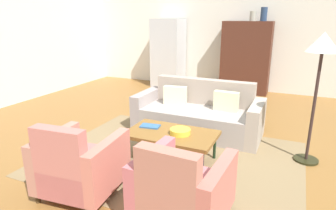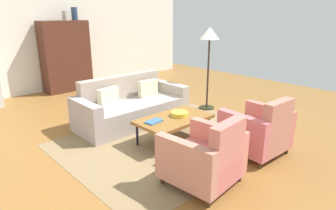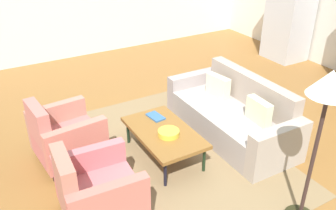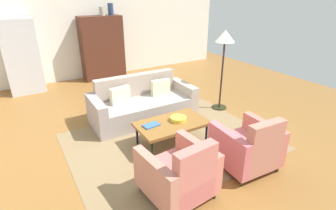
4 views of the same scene
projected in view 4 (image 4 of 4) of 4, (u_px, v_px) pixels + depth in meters
The scene contains 14 objects.
ground_plane at pixel (158, 131), 4.97m from camera, with size 10.50×10.50×0.00m, color brown.
wall_back at pixel (90, 29), 7.67m from camera, with size 8.75×0.12×2.80m, color silver.
area_rug at pixel (170, 141), 4.63m from camera, with size 3.40×2.60×0.01m, color olive.
couch at pixel (142, 105), 5.41m from camera, with size 2.11×0.91×0.86m.
coffee_table at pixel (172, 124), 4.45m from camera, with size 1.20×0.70×0.40m.
armchair_left at pixel (180, 175), 3.26m from camera, with size 0.87×0.87×0.88m.
armchair_right at pixel (249, 148), 3.82m from camera, with size 0.84×0.84×0.88m.
fruit_bowl at pixel (178, 119), 4.48m from camera, with size 0.27×0.27×0.07m, color gold.
book_stack at pixel (151, 125), 4.32m from camera, with size 0.29×0.19×0.02m.
cabinet at pixel (102, 48), 7.70m from camera, with size 1.20×0.51×1.80m.
vase_tall at pixel (102, 11), 7.33m from camera, with size 0.16×0.16×0.23m, color #A8A696.
vase_round at pixel (111, 9), 7.43m from camera, with size 0.16×0.16×0.32m, color navy.
refrigerator at pixel (22, 56), 6.61m from camera, with size 0.80×0.73×1.85m.
floor_lamp at pixel (225, 44), 5.38m from camera, with size 0.40×0.40×1.72m.
Camera 4 is at (-2.07, -3.84, 2.45)m, focal length 28.07 mm.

